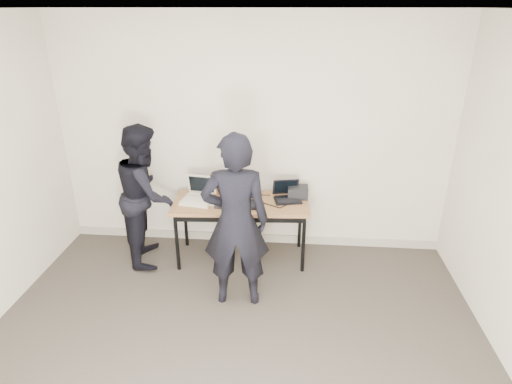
# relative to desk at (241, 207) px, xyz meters

# --- Properties ---
(room) EXTENTS (4.60, 4.60, 2.80)m
(room) POSITION_rel_desk_xyz_m (0.09, -1.83, 0.69)
(room) COLOR #3B342D
(room) RESTS_ON ground
(desk) EXTENTS (1.54, 0.74, 0.72)m
(desk) POSITION_rel_desk_xyz_m (0.00, 0.00, 0.00)
(desk) COLOR brown
(desk) RESTS_ON ground
(laptop_beige) EXTENTS (0.37, 0.36, 0.27)m
(laptop_beige) POSITION_rel_desk_xyz_m (-0.47, -0.00, 0.11)
(laptop_beige) COLOR #BFB799
(laptop_beige) RESTS_ON desk
(laptop_center) EXTENTS (0.30, 0.29, 0.22)m
(laptop_center) POSITION_rel_desk_xyz_m (0.06, -0.03, 0.11)
(laptop_center) COLOR black
(laptop_center) RESTS_ON desk
(laptop_right) EXTENTS (0.34, 0.33, 0.21)m
(laptop_right) POSITION_rel_desk_xyz_m (0.51, 0.12, 0.11)
(laptop_right) COLOR black
(laptop_right) RESTS_ON desk
(leather_satchel) EXTENTS (0.38, 0.22, 0.25)m
(leather_satchel) POSITION_rel_desk_xyz_m (-0.18, 0.23, 0.19)
(leather_satchel) COLOR #5D3218
(leather_satchel) RESTS_ON desk
(tissue) EXTENTS (0.15, 0.12, 0.08)m
(tissue) POSITION_rel_desk_xyz_m (-0.15, 0.23, 0.34)
(tissue) COLOR white
(tissue) RESTS_ON leather_satchel
(equipment_box) EXTENTS (0.23, 0.19, 0.13)m
(equipment_box) POSITION_rel_desk_xyz_m (0.63, 0.19, 0.12)
(equipment_box) COLOR black
(equipment_box) RESTS_ON desk
(power_brick) EXTENTS (0.09, 0.06, 0.03)m
(power_brick) POSITION_rel_desk_xyz_m (-0.22, -0.17, 0.08)
(power_brick) COLOR black
(power_brick) RESTS_ON desk
(cables) EXTENTS (1.15, 0.36, 0.01)m
(cables) POSITION_rel_desk_xyz_m (0.05, 0.02, 0.06)
(cables) COLOR black
(cables) RESTS_ON desk
(person_typist) EXTENTS (0.67, 0.47, 1.74)m
(person_typist) POSITION_rel_desk_xyz_m (0.05, -0.76, 0.21)
(person_typist) COLOR black
(person_typist) RESTS_ON ground
(person_observer) EXTENTS (0.76, 0.89, 1.59)m
(person_observer) POSITION_rel_desk_xyz_m (-1.06, -0.05, 0.13)
(person_observer) COLOR black
(person_observer) RESTS_ON ground
(baseboard) EXTENTS (4.50, 0.03, 0.10)m
(baseboard) POSITION_rel_desk_xyz_m (0.09, 0.40, -0.61)
(baseboard) COLOR #A8A18B
(baseboard) RESTS_ON ground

